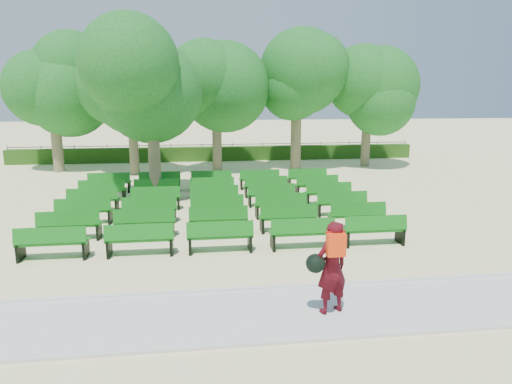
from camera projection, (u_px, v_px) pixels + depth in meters
ground at (236, 217)px, 16.14m from camera, size 120.00×120.00×0.00m
paving at (269, 314)px, 8.97m from camera, size 30.00×2.20×0.06m
curb at (261, 289)px, 10.08m from camera, size 30.00×0.12×0.10m
hedge at (218, 154)px, 29.62m from camera, size 26.00×0.70×0.90m
fence at (217, 160)px, 30.10m from camera, size 26.00×0.10×1.02m
tree_line at (221, 171)px, 25.84m from camera, size 21.80×6.80×7.04m
bench_array at (215, 211)px, 16.63m from camera, size 1.84×0.67×1.14m
tree_among at (151, 87)px, 17.78m from camera, size 4.61×4.61×6.62m
person at (331, 266)px, 8.78m from camera, size 0.92×0.64×1.85m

